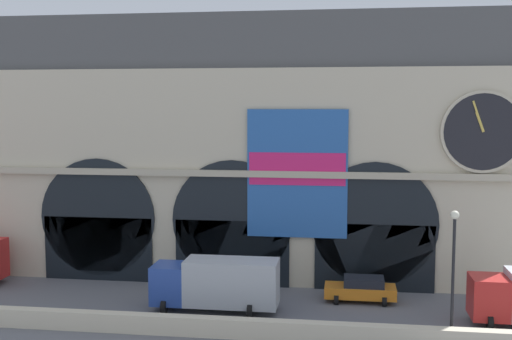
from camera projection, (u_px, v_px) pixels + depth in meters
The scene contains 6 objects.
ground_plane at pixel (218, 308), 38.85m from camera, with size 200.00×200.00×0.00m, color slate.
quay_parapet_wall at pixel (199, 326), 34.07m from camera, with size 90.00×0.70×1.03m, color beige.
station_building at pixel (238, 153), 44.87m from camera, with size 39.86×4.45×18.41m.
box_truck_center at pixel (217, 283), 38.10m from camera, with size 7.50×2.91×3.12m.
car_mideast at pixel (361, 289), 40.01m from camera, with size 4.40×2.22×1.55m.
street_lamp_quayside at pixel (454, 259), 32.63m from camera, with size 0.44×0.44×6.90m.
Camera 1 is at (7.66, -37.12, 12.18)m, focal length 45.08 mm.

